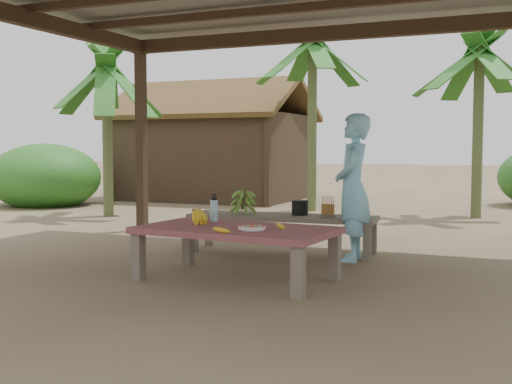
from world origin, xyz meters
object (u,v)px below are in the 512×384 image
at_px(ripe_banana_bunch, 194,216).
at_px(plate, 252,228).
at_px(cooking_pot, 300,208).
at_px(work_table, 236,234).
at_px(water_flask, 214,210).
at_px(woman, 353,187).
at_px(bench, 282,220).

distance_m(ripe_banana_bunch, plate, 0.73).
bearing_deg(cooking_pot, work_table, -91.39).
bearing_deg(water_flask, ripe_banana_bunch, -109.65).
relative_size(ripe_banana_bunch, woman, 0.16).
bearing_deg(work_table, bench, 99.79).
bearing_deg(water_flask, cooking_pot, 71.94).
height_order(bench, ripe_banana_bunch, ripe_banana_bunch).
height_order(bench, plate, plate).
relative_size(plate, cooking_pot, 1.32).
bearing_deg(work_table, ripe_banana_bunch, 175.72).
distance_m(work_table, ripe_banana_bunch, 0.52).
bearing_deg(plate, ripe_banana_bunch, 164.14).
bearing_deg(cooking_pot, ripe_banana_bunch, -108.31).
height_order(work_table, cooking_pot, cooking_pot).
relative_size(bench, water_flask, 7.92).
xyz_separation_m(work_table, woman, (0.73, 1.44, 0.37)).
height_order(work_table, ripe_banana_bunch, ripe_banana_bunch).
bearing_deg(woman, ripe_banana_bunch, -50.94).
height_order(ripe_banana_bunch, woman, woman).
bearing_deg(work_table, cooking_pot, 93.09).
bearing_deg(bench, woman, -14.66).
bearing_deg(cooking_pot, woman, -19.18).
xyz_separation_m(bench, woman, (0.88, -0.16, 0.41)).
distance_m(plate, cooking_pot, 1.82).
xyz_separation_m(bench, water_flask, (-0.25, -1.27, 0.22)).
height_order(ripe_banana_bunch, water_flask, water_flask).
bearing_deg(woman, plate, -27.46).
distance_m(bench, cooking_pot, 0.25).
relative_size(water_flask, cooking_pot, 1.46).
xyz_separation_m(bench, ripe_banana_bunch, (-0.34, -1.52, 0.18)).
xyz_separation_m(ripe_banana_bunch, plate, (0.70, -0.20, -0.06)).
distance_m(work_table, water_flask, 0.55).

